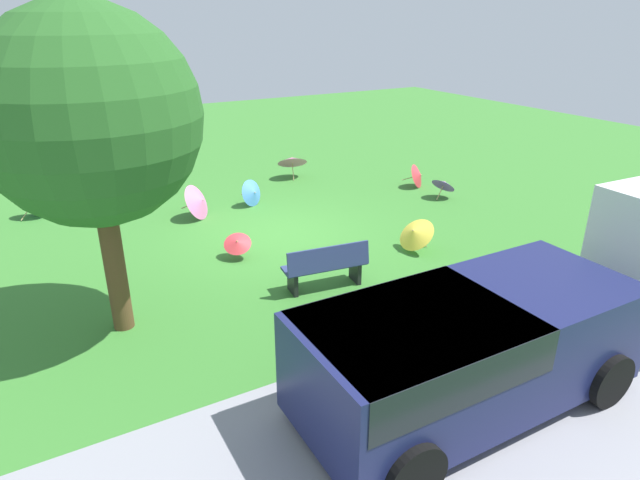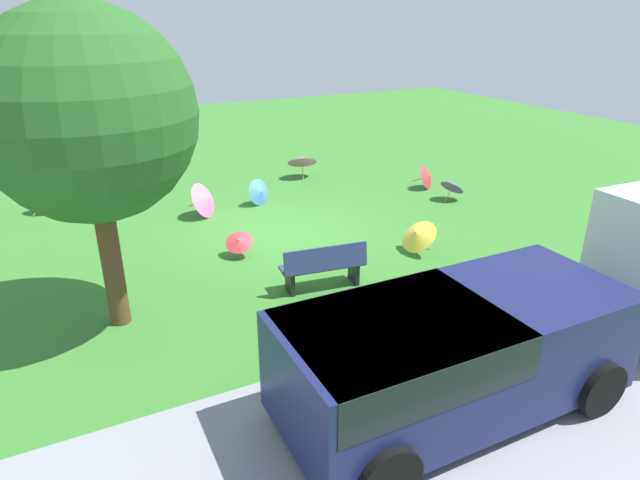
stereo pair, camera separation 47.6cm
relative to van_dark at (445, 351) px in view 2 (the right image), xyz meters
name	(u,v)px [view 2 (the right image)]	position (x,y,z in m)	size (l,w,h in m)	color
ground	(283,234)	(-0.54, -6.55, -0.91)	(40.00, 40.00, 0.00)	#387A2D
road_strip	(484,407)	(-0.54, 0.25, -0.91)	(40.00, 3.66, 0.01)	gray
van_dark	(445,351)	(0.00, 0.00, 0.00)	(4.61, 2.14, 1.53)	#191E4C
park_bench	(324,266)	(-0.17, -3.69, -0.45)	(1.65, 0.68, 0.90)	navy
shade_tree	(88,116)	(3.43, -4.18, 2.53)	(3.17, 3.17, 5.04)	brown
parasol_pink_0	(206,199)	(0.70, -8.53, -0.45)	(1.04, 1.06, 0.92)	tan
parasol_red_0	(239,241)	(0.78, -5.78, -0.55)	(0.77, 0.76, 0.56)	tan
parasol_red_1	(428,177)	(-5.78, -7.90, -0.55)	(0.82, 0.79, 0.72)	tan
parasol_blue_0	(260,192)	(-0.84, -8.76, -0.55)	(0.79, 0.70, 0.73)	tan
parasol_purple_2	(453,186)	(-5.75, -6.78, -0.50)	(0.78, 0.83, 0.67)	tan
parasol_yellow_0	(417,234)	(-2.70, -4.24, -0.47)	(0.81, 0.89, 0.78)	tan
parasol_blue_2	(44,200)	(4.38, -10.70, -0.58)	(0.88, 0.92, 0.66)	tan
parasol_pink_3	(302,160)	(-2.97, -10.66, -0.35)	(1.16, 1.13, 0.87)	tan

